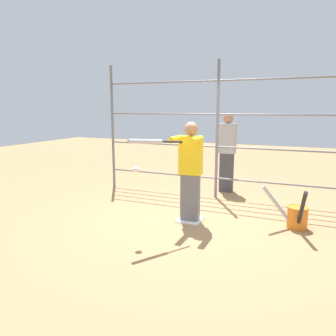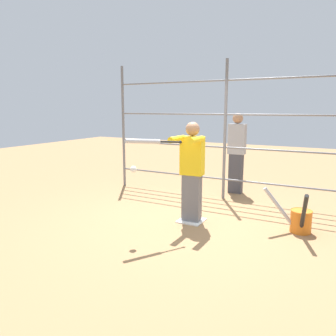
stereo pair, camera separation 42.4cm
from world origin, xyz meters
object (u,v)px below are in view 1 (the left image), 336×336
batter (190,169)px  softball_in_flight (136,170)px  bat_bucket (296,216)px  bystander_behind_fence (227,151)px  baseball_bat_swinging (150,142)px

batter → softball_in_flight: (0.45, 1.00, 0.12)m
bat_bucket → bystander_behind_fence: bearing=-50.0°
baseball_bat_swinging → softball_in_flight: size_ratio=8.03×
baseball_bat_swinging → softball_in_flight: (0.16, 0.13, -0.39)m
baseball_bat_swinging → bystander_behind_fence: bearing=-97.0°
bystander_behind_fence → batter: bearing=87.8°
softball_in_flight → batter: bearing=-114.3°
bat_bucket → bystander_behind_fence: size_ratio=0.41×
batter → bystander_behind_fence: size_ratio=0.94×
baseball_bat_swinging → bat_bucket: bearing=-148.2°
softball_in_flight → bat_bucket: 2.62m
baseball_bat_swinging → batter: bearing=-108.5°
batter → bat_bucket: 1.82m
batter → baseball_bat_swinging: size_ratio=2.14×
bystander_behind_fence → softball_in_flight: bearing=80.5°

